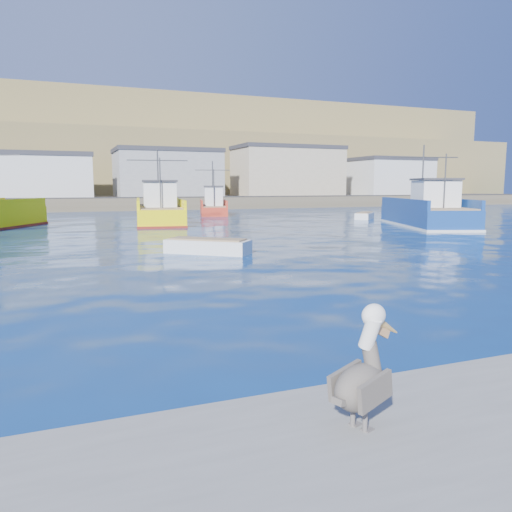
{
  "coord_description": "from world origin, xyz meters",
  "views": [
    {
      "loc": [
        -5.37,
        -8.71,
        3.19
      ],
      "look_at": [
        -0.24,
        4.34,
        1.22
      ],
      "focal_mm": 35.0,
      "sensor_mm": 36.0,
      "label": 1
    }
  ],
  "objects": [
    {
      "name": "skiff_mid",
      "position": [
        1.11,
        14.07,
        0.28
      ],
      "size": [
        3.98,
        3.65,
        0.87
      ],
      "color": "silver",
      "rests_on": "ground"
    },
    {
      "name": "trawler_yellow_b",
      "position": [
        2.54,
        33.87,
        1.02
      ],
      "size": [
        5.38,
        11.36,
        6.47
      ],
      "color": "#FDEA07",
      "rests_on": "ground"
    },
    {
      "name": "skiff_far",
      "position": [
        22.36,
        32.8,
        0.26
      ],
      "size": [
        3.48,
        3.59,
        0.81
      ],
      "color": "silver",
      "rests_on": "ground"
    },
    {
      "name": "boat_orange",
      "position": [
        10.54,
        44.7,
        0.99
      ],
      "size": [
        4.47,
        7.81,
        5.96
      ],
      "color": "red",
      "rests_on": "ground"
    },
    {
      "name": "pelican",
      "position": [
        -2.32,
        -4.22,
        1.1
      ],
      "size": [
        1.11,
        0.68,
        1.39
      ],
      "color": "#595451",
      "rests_on": "dock"
    },
    {
      "name": "dock_bollards",
      "position": [
        0.6,
        -3.4,
        0.65
      ],
      "size": [
        36.2,
        0.2,
        0.3
      ],
      "color": "#4C4C4C",
      "rests_on": "dock"
    },
    {
      "name": "trawler_blue",
      "position": [
        21.91,
        23.33,
        1.07
      ],
      "size": [
        7.9,
        12.47,
        6.58
      ],
      "color": "navy",
      "rests_on": "ground"
    },
    {
      "name": "far_shore",
      "position": [
        0.0,
        109.2,
        8.98
      ],
      "size": [
        200.0,
        81.0,
        24.0
      ],
      "color": "brown",
      "rests_on": "ground"
    },
    {
      "name": "ground",
      "position": [
        0.0,
        0.0,
        0.0
      ],
      "size": [
        260.0,
        260.0,
        0.0
      ],
      "primitive_type": "plane",
      "color": "navy",
      "rests_on": "ground"
    }
  ]
}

